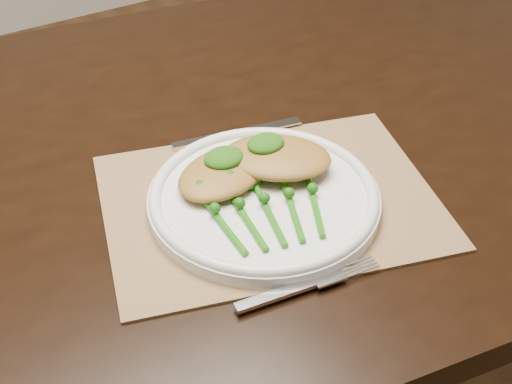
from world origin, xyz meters
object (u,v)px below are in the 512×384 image
broccolini_bundle (269,213)px  dining_table (177,334)px  chicken_fillet_left (223,173)px  placemat (270,201)px  dinner_plate (264,197)px

broccolini_bundle → dining_table: bearing=117.6°
dining_table → chicken_fillet_left: chicken_fillet_left is taller
broccolini_bundle → chicken_fillet_left: bearing=112.8°
placemat → dinner_plate: dinner_plate is taller
dining_table → dinner_plate: bearing=-60.5°
chicken_fillet_left → broccolini_bundle: 0.09m
dinner_plate → chicken_fillet_left: (-0.03, 0.05, 0.02)m
placemat → chicken_fillet_left: chicken_fillet_left is taller
placemat → chicken_fillet_left: 0.07m
dinner_plate → broccolini_bundle: (-0.02, -0.04, 0.01)m
chicken_fillet_left → placemat: bearing=-65.4°
dinner_plate → chicken_fillet_left: chicken_fillet_left is taller
dining_table → chicken_fillet_left: 0.43m
chicken_fillet_left → broccolini_bundle: chicken_fillet_left is taller
placemat → dinner_plate: bearing=-140.5°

